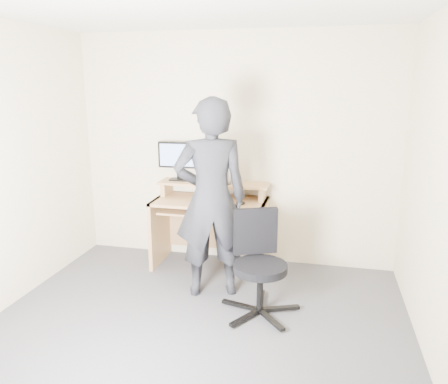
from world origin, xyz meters
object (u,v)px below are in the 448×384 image
at_px(office_chair, 259,260).
at_px(person, 211,199).
at_px(monitor, 178,157).
at_px(desk, 212,216).

distance_m(office_chair, person, 0.70).
bearing_deg(monitor, desk, -14.78).
distance_m(desk, monitor, 0.74).
distance_m(monitor, office_chair, 1.62).
bearing_deg(desk, person, -76.17).
xyz_separation_m(desk, person, (0.17, -0.68, 0.38)).
relative_size(desk, monitor, 2.66).
relative_size(office_chair, person, 0.47).
height_order(desk, monitor, monitor).
distance_m(desk, person, 0.79).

